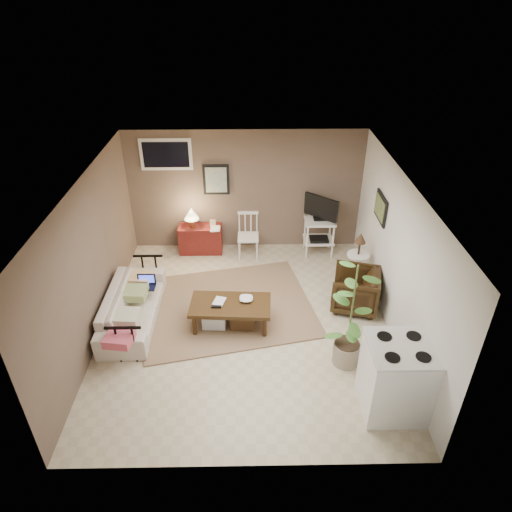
{
  "coord_description": "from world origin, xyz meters",
  "views": [
    {
      "loc": [
        0.07,
        -5.66,
        4.77
      ],
      "look_at": [
        0.17,
        0.35,
        1.05
      ],
      "focal_mm": 32.0,
      "sensor_mm": 36.0,
      "label": 1
    }
  ],
  "objects_px": {
    "spindle_chair": "(248,237)",
    "stove": "(396,378)",
    "tv_stand": "(320,224)",
    "coffee_table": "(230,313)",
    "red_console": "(200,237)",
    "potted_plant": "(352,313)",
    "sofa": "(132,301)",
    "armchair": "(355,288)",
    "side_table": "(358,253)"
  },
  "relations": [
    {
      "from": "sofa",
      "to": "red_console",
      "type": "relative_size",
      "value": 1.97
    },
    {
      "from": "tv_stand",
      "to": "sofa",
      "type": "bearing_deg",
      "value": -147.88
    },
    {
      "from": "sofa",
      "to": "tv_stand",
      "type": "height_order",
      "value": "tv_stand"
    },
    {
      "from": "sofa",
      "to": "side_table",
      "type": "height_order",
      "value": "side_table"
    },
    {
      "from": "side_table",
      "to": "stove",
      "type": "bearing_deg",
      "value": -91.89
    },
    {
      "from": "tv_stand",
      "to": "side_table",
      "type": "relative_size",
      "value": 1.17
    },
    {
      "from": "spindle_chair",
      "to": "stove",
      "type": "xyz_separation_m",
      "value": [
        1.83,
        -3.78,
        0.11
      ]
    },
    {
      "from": "red_console",
      "to": "armchair",
      "type": "distance_m",
      "value": 3.29
    },
    {
      "from": "sofa",
      "to": "tv_stand",
      "type": "xyz_separation_m",
      "value": [
        3.24,
        2.03,
        0.27
      ]
    },
    {
      "from": "tv_stand",
      "to": "spindle_chair",
      "type": "bearing_deg",
      "value": -177.22
    },
    {
      "from": "coffee_table",
      "to": "stove",
      "type": "xyz_separation_m",
      "value": [
        2.11,
        -1.63,
        0.26
      ]
    },
    {
      "from": "side_table",
      "to": "armchair",
      "type": "bearing_deg",
      "value": -103.54
    },
    {
      "from": "armchair",
      "to": "potted_plant",
      "type": "height_order",
      "value": "potted_plant"
    },
    {
      "from": "sofa",
      "to": "potted_plant",
      "type": "bearing_deg",
      "value": -107.09
    },
    {
      "from": "red_console",
      "to": "spindle_chair",
      "type": "relative_size",
      "value": 1.1
    },
    {
      "from": "sofa",
      "to": "spindle_chair",
      "type": "distance_m",
      "value": 2.7
    },
    {
      "from": "sofa",
      "to": "red_console",
      "type": "distance_m",
      "value": 2.31
    },
    {
      "from": "spindle_chair",
      "to": "potted_plant",
      "type": "bearing_deg",
      "value": -64.85
    },
    {
      "from": "tv_stand",
      "to": "stove",
      "type": "bearing_deg",
      "value": -83.56
    },
    {
      "from": "spindle_chair",
      "to": "tv_stand",
      "type": "xyz_separation_m",
      "value": [
        1.39,
        0.07,
        0.23
      ]
    },
    {
      "from": "sofa",
      "to": "red_console",
      "type": "height_order",
      "value": "red_console"
    },
    {
      "from": "sofa",
      "to": "tv_stand",
      "type": "distance_m",
      "value": 3.83
    },
    {
      "from": "red_console",
      "to": "armchair",
      "type": "relative_size",
      "value": 1.3
    },
    {
      "from": "side_table",
      "to": "spindle_chair",
      "type": "bearing_deg",
      "value": 151.7
    },
    {
      "from": "side_table",
      "to": "potted_plant",
      "type": "xyz_separation_m",
      "value": [
        -0.53,
        -1.93,
        0.25
      ]
    },
    {
      "from": "side_table",
      "to": "coffee_table",
      "type": "bearing_deg",
      "value": -153.11
    },
    {
      "from": "coffee_table",
      "to": "stove",
      "type": "relative_size",
      "value": 1.21
    },
    {
      "from": "spindle_chair",
      "to": "stove",
      "type": "relative_size",
      "value": 0.84
    },
    {
      "from": "red_console",
      "to": "coffee_table",
      "type": "bearing_deg",
      "value": -73.86
    },
    {
      "from": "coffee_table",
      "to": "spindle_chair",
      "type": "height_order",
      "value": "spindle_chair"
    },
    {
      "from": "red_console",
      "to": "spindle_chair",
      "type": "xyz_separation_m",
      "value": [
        0.96,
        -0.16,
        0.08
      ]
    },
    {
      "from": "sofa",
      "to": "spindle_chair",
      "type": "height_order",
      "value": "spindle_chair"
    },
    {
      "from": "tv_stand",
      "to": "potted_plant",
      "type": "xyz_separation_m",
      "value": [
        -0.0,
        -3.03,
        0.25
      ]
    },
    {
      "from": "side_table",
      "to": "armchair",
      "type": "distance_m",
      "value": 0.72
    },
    {
      "from": "sofa",
      "to": "coffee_table",
      "type": "bearing_deg",
      "value": -96.75
    },
    {
      "from": "side_table",
      "to": "potted_plant",
      "type": "height_order",
      "value": "potted_plant"
    },
    {
      "from": "coffee_table",
      "to": "potted_plant",
      "type": "xyz_separation_m",
      "value": [
        1.68,
        -0.81,
        0.63
      ]
    },
    {
      "from": "coffee_table",
      "to": "spindle_chair",
      "type": "bearing_deg",
      "value": 82.36
    },
    {
      "from": "spindle_chair",
      "to": "tv_stand",
      "type": "relative_size",
      "value": 0.73
    },
    {
      "from": "coffee_table",
      "to": "potted_plant",
      "type": "relative_size",
      "value": 0.76
    },
    {
      "from": "potted_plant",
      "to": "stove",
      "type": "height_order",
      "value": "potted_plant"
    },
    {
      "from": "coffee_table",
      "to": "red_console",
      "type": "xyz_separation_m",
      "value": [
        -0.67,
        2.31,
        0.08
      ]
    },
    {
      "from": "red_console",
      "to": "side_table",
      "type": "bearing_deg",
      "value": -22.6
    },
    {
      "from": "sofa",
      "to": "stove",
      "type": "xyz_separation_m",
      "value": [
        3.67,
        -1.81,
        0.15
      ]
    },
    {
      "from": "sofa",
      "to": "armchair",
      "type": "distance_m",
      "value": 3.62
    },
    {
      "from": "red_console",
      "to": "armchair",
      "type": "height_order",
      "value": "red_console"
    },
    {
      "from": "red_console",
      "to": "potted_plant",
      "type": "height_order",
      "value": "potted_plant"
    },
    {
      "from": "coffee_table",
      "to": "stove",
      "type": "height_order",
      "value": "stove"
    },
    {
      "from": "spindle_chair",
      "to": "armchair",
      "type": "height_order",
      "value": "spindle_chair"
    },
    {
      "from": "armchair",
      "to": "red_console",
      "type": "bearing_deg",
      "value": -109.42
    }
  ]
}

